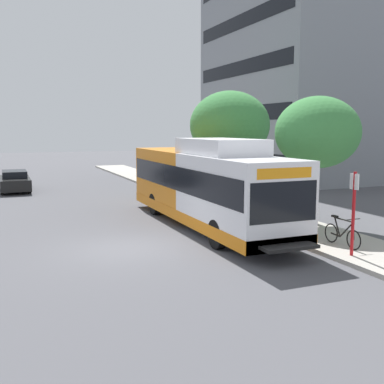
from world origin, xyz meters
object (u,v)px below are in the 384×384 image
(street_tree_near_stop, at_px, (317,133))
(parked_car_far_lane, at_px, (15,181))
(bus_stop_sign_pole, at_px, (354,207))
(bicycle_parked, at_px, (342,234))
(street_tree_mid_block, at_px, (230,125))
(transit_bus, at_px, (205,185))

(street_tree_near_stop, xyz_separation_m, parked_car_far_lane, (-11.00, 16.56, -3.21))
(bus_stop_sign_pole, xyz_separation_m, street_tree_near_stop, (1.95, 4.40, 2.22))
(bicycle_parked, bearing_deg, parked_car_far_lane, 115.61)
(bus_stop_sign_pole, height_order, parked_car_far_lane, bus_stop_sign_pole)
(bus_stop_sign_pole, height_order, bicycle_parked, bus_stop_sign_pole)
(street_tree_near_stop, bearing_deg, street_tree_mid_block, 91.04)
(transit_bus, distance_m, parked_car_far_lane, 16.24)
(street_tree_near_stop, distance_m, street_tree_mid_block, 7.43)
(bus_stop_sign_pole, xyz_separation_m, bicycle_parked, (0.51, 1.03, -1.09))
(transit_bus, distance_m, bus_stop_sign_pole, 6.66)
(bicycle_parked, distance_m, parked_car_far_lane, 22.10)
(transit_bus, relative_size, street_tree_mid_block, 2.07)
(street_tree_near_stop, bearing_deg, transit_bus, 154.75)
(street_tree_near_stop, distance_m, parked_car_far_lane, 20.14)
(bus_stop_sign_pole, distance_m, street_tree_near_stop, 5.30)
(transit_bus, xyz_separation_m, bicycle_parked, (2.62, -5.29, -1.14))
(bicycle_parked, relative_size, street_tree_mid_block, 0.30)
(bicycle_parked, xyz_separation_m, street_tree_mid_block, (1.31, 10.79, 3.65))
(bus_stop_sign_pole, bearing_deg, parked_car_far_lane, 113.34)
(bicycle_parked, bearing_deg, transit_bus, 116.37)
(bicycle_parked, relative_size, parked_car_far_lane, 0.39)
(bus_stop_sign_pole, relative_size, street_tree_mid_block, 0.44)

